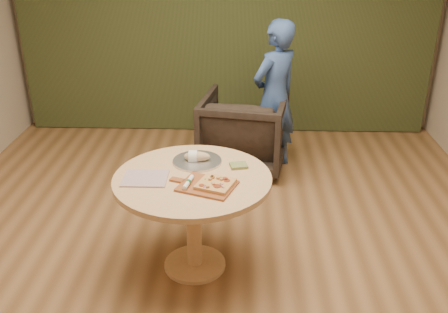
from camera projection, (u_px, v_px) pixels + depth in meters
name	position (u px, v px, depth m)	size (l,w,h in m)	color
room_shell	(210.00, 89.00, 3.06)	(5.04, 6.04, 2.84)	#96673C
curtain	(226.00, 14.00, 5.69)	(4.80, 0.14, 2.78)	#2B3217
pedestal_table	(193.00, 195.00, 3.48)	(1.09, 1.09, 0.75)	tan
pizza_paddle	(206.00, 186.00, 3.28)	(0.47, 0.38, 0.01)	brown
flatbread_pizza	(216.00, 184.00, 3.27)	(0.28, 0.28, 0.04)	tan
cutlery_roll	(188.00, 182.00, 3.28)	(0.06, 0.20, 0.03)	white
newspaper	(145.00, 178.00, 3.38)	(0.30, 0.25, 0.01)	beige
serving_tray	(197.00, 161.00, 3.63)	(0.36, 0.36, 0.02)	silver
bread_roll	(196.00, 156.00, 3.61)	(0.19, 0.09, 0.09)	tan
green_packet	(239.00, 166.00, 3.55)	(0.12, 0.10, 0.02)	#55602B
armchair	(244.00, 128.00, 5.11)	(0.83, 0.78, 0.86)	black
person_standing	(275.00, 97.00, 4.97)	(0.56, 0.37, 1.53)	#304B7F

